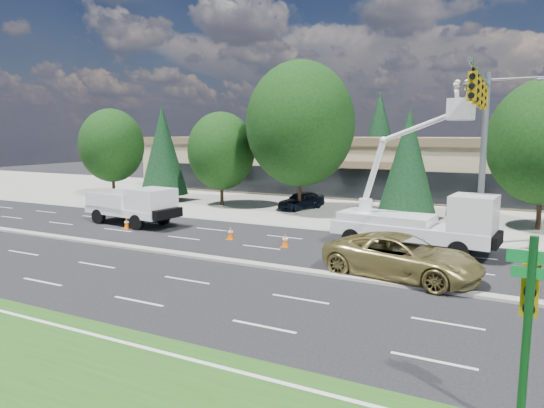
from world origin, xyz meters
The scene contains 22 objects.
ground centered at (0.00, 0.00, 0.00)m, with size 140.00×140.00×0.00m, color black.
concrete_apron centered at (0.00, 20.00, 0.01)m, with size 140.00×22.00×0.01m, color #9B988D.
road_median centered at (0.00, 0.00, 0.06)m, with size 120.00×0.55×0.12m, color #9B988D.
strip_mall centered at (0.00, 29.97, 2.83)m, with size 50.40×15.40×5.50m.
tree_front_a centered at (-22.00, 15.00, 4.78)m, with size 5.88×5.88×8.16m.
tree_front_b centered at (-16.00, 15.00, 4.40)m, with size 4.16×4.16×8.21m.
tree_front_c centered at (-10.00, 15.00, 4.47)m, with size 5.50×5.50×7.64m.
tree_front_d centered at (-3.00, 15.00, 6.58)m, with size 8.10×8.10×11.23m.
tree_front_e centered at (5.00, 15.00, 4.08)m, with size 3.86×3.86×7.60m.
tree_back_a centered at (-18.00, 42.00, 5.68)m, with size 5.37×5.37×10.59m.
tree_back_b centered at (-4.00, 42.00, 5.90)m, with size 5.58×5.58×11.00m.
tree_back_c centered at (10.00, 42.00, 4.32)m, with size 4.09×4.09×8.06m.
signal_mast centered at (10.03, 7.04, 6.06)m, with size 2.76×10.16×9.00m.
street_sign_pole centered at (12.00, -8.40, 2.44)m, with size 0.90×0.44×4.00m.
utility_pickup centered at (-10.19, 5.05, 1.02)m, with size 6.68×3.17×2.46m.
bucket_truck centered at (7.70, 6.13, 1.83)m, with size 8.07×3.20×8.35m.
traffic_cone_a centered at (-9.82, 3.81, 0.34)m, with size 0.40×0.40×0.70m.
traffic_cone_b centered at (-2.48, 4.17, 0.34)m, with size 0.40×0.40×0.70m.
traffic_cone_c centered at (1.06, 3.86, 0.34)m, with size 0.40×0.40×0.70m.
minivan centered at (7.66, 1.13, 0.88)m, with size 2.93×6.36×1.77m, color #988949.
parked_car_west centered at (-3.27, 16.00, 0.71)m, with size 1.67×4.16×1.42m, color black.
parked_car_east centered at (8.66, 18.49, 0.83)m, with size 1.75×5.03×1.66m, color black.
Camera 1 is at (11.63, -18.51, 5.88)m, focal length 32.00 mm.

